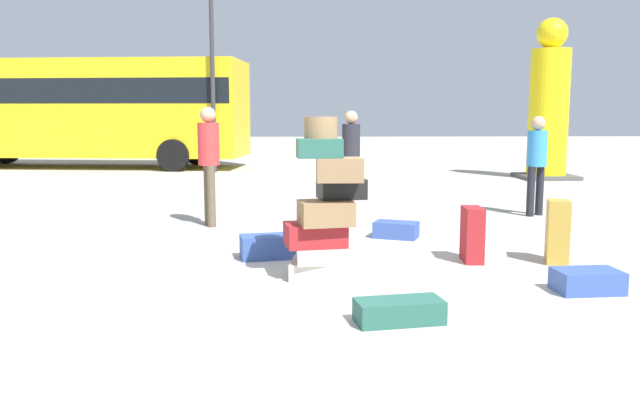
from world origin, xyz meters
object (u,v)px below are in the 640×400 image
(yellow_dummy_statue, at_px, (549,108))
(parked_bus, at_px, (81,106))
(suitcase_teal_upright_blue, at_px, (399,311))
(suitcase_navy_right_side, at_px, (396,230))
(person_bearded_onlooker, at_px, (351,151))
(suitcase_navy_foreground_far, at_px, (273,246))
(suitcase_tower, at_px, (326,215))
(lamp_post, at_px, (212,34))
(suitcase_maroon_left_side, at_px, (472,235))
(suitcase_navy_foreground_near, at_px, (587,281))
(person_tourist_with_camera, at_px, (209,155))
(suitcase_tan_behind_tower, at_px, (558,232))
(person_passerby_in_red, at_px, (537,157))

(yellow_dummy_statue, distance_m, parked_bus, 13.25)
(suitcase_teal_upright_blue, bearing_deg, suitcase_navy_right_side, 71.89)
(person_bearded_onlooker, bearing_deg, suitcase_navy_foreground_far, -14.67)
(suitcase_tower, xyz_separation_m, yellow_dummy_statue, (5.90, 9.58, 1.11))
(person_bearded_onlooker, height_order, lamp_post, lamp_post)
(suitcase_tower, height_order, suitcase_maroon_left_side, suitcase_tower)
(suitcase_tower, xyz_separation_m, suitcase_navy_right_side, (1.00, 2.02, -0.51))
(suitcase_navy_foreground_far, relative_size, suitcase_navy_foreground_near, 1.25)
(suitcase_navy_foreground_near, distance_m, yellow_dummy_statue, 10.88)
(yellow_dummy_statue, height_order, parked_bus, yellow_dummy_statue)
(suitcase_navy_foreground_far, bearing_deg, person_tourist_with_camera, 103.88)
(person_bearded_onlooker, bearing_deg, yellow_dummy_statue, 136.92)
(yellow_dummy_statue, bearing_deg, suitcase_teal_upright_blue, -116.27)
(suitcase_tower, distance_m, suitcase_navy_right_side, 2.31)
(suitcase_navy_foreground_near, bearing_deg, suitcase_navy_right_side, 112.99)
(suitcase_tan_behind_tower, relative_size, person_bearded_onlooker, 0.41)
(suitcase_tower, relative_size, person_passerby_in_red, 1.00)
(suitcase_tower, xyz_separation_m, person_bearded_onlooker, (0.61, 4.52, 0.35))
(suitcase_tan_behind_tower, relative_size, person_tourist_with_camera, 0.40)
(suitcase_teal_upright_blue, bearing_deg, suitcase_navy_foreground_far, 105.02)
(suitcase_navy_foreground_near, xyz_separation_m, person_tourist_with_camera, (-3.84, 3.59, 0.91))
(suitcase_tan_behind_tower, relative_size, suitcase_maroon_left_side, 1.14)
(lamp_post, bearing_deg, suitcase_navy_right_side, -69.60)
(person_passerby_in_red, bearing_deg, suitcase_navy_foreground_far, 2.98)
(suitcase_maroon_left_side, distance_m, person_passerby_in_red, 3.68)
(person_passerby_in_red, relative_size, yellow_dummy_statue, 0.40)
(person_bearded_onlooker, bearing_deg, suitcase_maroon_left_side, 17.54)
(person_bearded_onlooker, bearing_deg, suitcase_navy_foreground_near, 21.68)
(yellow_dummy_statue, bearing_deg, parked_bus, 162.74)
(suitcase_tan_behind_tower, xyz_separation_m, parked_bus, (-9.25, 12.96, 1.49))
(suitcase_navy_foreground_near, height_order, person_bearded_onlooker, person_bearded_onlooker)
(suitcase_maroon_left_side, relative_size, person_tourist_with_camera, 0.35)
(person_passerby_in_red, bearing_deg, suitcase_maroon_left_side, 26.83)
(suitcase_navy_right_side, height_order, person_bearded_onlooker, person_bearded_onlooker)
(suitcase_tan_behind_tower, bearing_deg, suitcase_teal_upright_blue, -121.07)
(suitcase_navy_right_side, relative_size, suitcase_navy_foreground_far, 0.77)
(suitcase_tower, distance_m, suitcase_navy_foreground_near, 2.44)
(suitcase_tan_behind_tower, bearing_deg, suitcase_tower, -152.28)
(suitcase_maroon_left_side, distance_m, yellow_dummy_statue, 10.01)
(person_tourist_with_camera, bearing_deg, suitcase_maroon_left_side, 34.44)
(suitcase_navy_foreground_far, relative_size, suitcase_teal_upright_blue, 1.07)
(suitcase_navy_right_side, bearing_deg, parked_bus, 146.08)
(suitcase_maroon_left_side, bearing_deg, suitcase_navy_foreground_near, -57.29)
(person_tourist_with_camera, xyz_separation_m, parked_bus, (-5.23, 10.49, 0.82))
(suitcase_maroon_left_side, bearing_deg, suitcase_teal_upright_blue, -116.55)
(suitcase_tan_behind_tower, distance_m, lamp_post, 12.61)
(person_passerby_in_red, xyz_separation_m, yellow_dummy_statue, (2.44, 5.81, 0.80))
(suitcase_maroon_left_side, distance_m, parked_bus, 15.42)
(suitcase_navy_right_side, relative_size, person_tourist_with_camera, 0.32)
(suitcase_tan_behind_tower, bearing_deg, person_passerby_in_red, 88.72)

